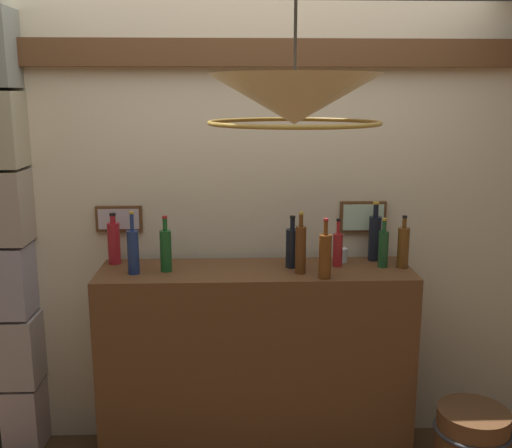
# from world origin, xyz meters

# --- Properties ---
(panelled_rear_partition) EXTENTS (3.34, 0.15, 2.44)m
(panelled_rear_partition) POSITION_xyz_m (0.00, 1.10, 1.28)
(panelled_rear_partition) COLOR beige
(panelled_rear_partition) RESTS_ON ground
(bar_shelf_unit) EXTENTS (1.62, 0.44, 1.09)m
(bar_shelf_unit) POSITION_xyz_m (0.00, 0.80, 0.54)
(bar_shelf_unit) COLOR brown
(bar_shelf_unit) RESTS_ON ground
(liquor_bottle_sherry) EXTENTS (0.06, 0.06, 0.30)m
(liquor_bottle_sherry) POSITION_xyz_m (0.33, 0.64, 1.20)
(liquor_bottle_sherry) COLOR brown
(liquor_bottle_sherry) RESTS_ON bar_shelf_unit
(liquor_bottle_port) EXTENTS (0.05, 0.05, 0.25)m
(liquor_bottle_port) POSITION_xyz_m (0.43, 0.84, 1.18)
(liquor_bottle_port) COLOR #A82024
(liquor_bottle_port) RESTS_ON bar_shelf_unit
(liquor_bottle_rum) EXTENTS (0.06, 0.06, 0.29)m
(liquor_bottle_rum) POSITION_xyz_m (-0.46, 0.79, 1.20)
(liquor_bottle_rum) COLOR #185221
(liquor_bottle_rum) RESTS_ON bar_shelf_unit
(liquor_bottle_tequila) EXTENTS (0.05, 0.05, 0.31)m
(liquor_bottle_tequila) POSITION_xyz_m (0.22, 0.73, 1.21)
(liquor_bottle_tequila) COLOR #5F3415
(liquor_bottle_tequila) RESTS_ON bar_shelf_unit
(liquor_bottle_vermouth) EXTENTS (0.05, 0.05, 0.26)m
(liquor_bottle_vermouth) POSITION_xyz_m (0.67, 0.82, 1.19)
(liquor_bottle_vermouth) COLOR #1B4A24
(liquor_bottle_vermouth) RESTS_ON bar_shelf_unit
(liquor_bottle_scotch) EXTENTS (0.06, 0.06, 0.28)m
(liquor_bottle_scotch) POSITION_xyz_m (0.77, 0.81, 1.20)
(liquor_bottle_scotch) COLOR brown
(liquor_bottle_scotch) RESTS_ON bar_shelf_unit
(liquor_bottle_whiskey) EXTENTS (0.07, 0.07, 0.32)m
(liquor_bottle_whiskey) POSITION_xyz_m (0.65, 0.95, 1.22)
(liquor_bottle_whiskey) COLOR black
(liquor_bottle_whiskey) RESTS_ON bar_shelf_unit
(liquor_bottle_mezcal) EXTENTS (0.06, 0.06, 0.32)m
(liquor_bottle_mezcal) POSITION_xyz_m (-0.61, 0.75, 1.20)
(liquor_bottle_mezcal) COLOR navy
(liquor_bottle_mezcal) RESTS_ON bar_shelf_unit
(liquor_bottle_vodka) EXTENTS (0.07, 0.07, 0.27)m
(liquor_bottle_vodka) POSITION_xyz_m (-0.75, 0.94, 1.20)
(liquor_bottle_vodka) COLOR #A51C24
(liquor_bottle_vodka) RESTS_ON bar_shelf_unit
(liquor_bottle_bourbon) EXTENTS (0.07, 0.07, 0.27)m
(liquor_bottle_bourbon) POSITION_xyz_m (0.19, 0.84, 1.19)
(liquor_bottle_bourbon) COLOR black
(liquor_bottle_bourbon) RESTS_ON bar_shelf_unit
(glass_tumbler_rocks) EXTENTS (0.07, 0.07, 0.07)m
(glass_tumbler_rocks) POSITION_xyz_m (0.46, 0.93, 1.12)
(glass_tumbler_rocks) COLOR silver
(glass_tumbler_rocks) RESTS_ON bar_shelf_unit
(pendant_lamp) EXTENTS (0.63, 0.63, 0.48)m
(pendant_lamp) POSITION_xyz_m (0.11, 0.04, 1.95)
(pendant_lamp) COLOR beige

